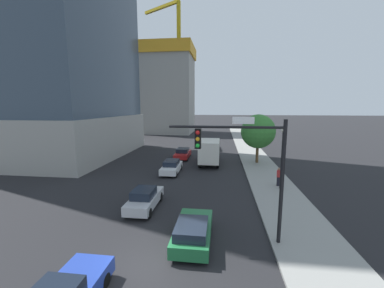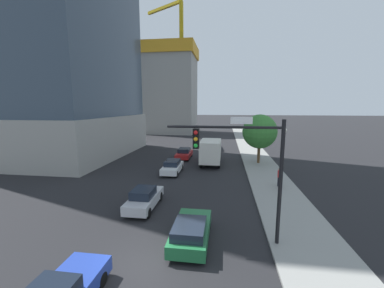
{
  "view_description": "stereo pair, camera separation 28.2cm",
  "coord_description": "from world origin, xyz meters",
  "px_view_note": "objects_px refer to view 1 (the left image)",
  "views": [
    {
      "loc": [
        3.23,
        -9.59,
        7.39
      ],
      "look_at": [
        0.89,
        9.21,
        4.36
      ],
      "focal_mm": 22.07,
      "sensor_mm": 36.0,
      "label": 1
    },
    {
      "loc": [
        3.51,
        -9.56,
        7.39
      ],
      "look_at": [
        0.89,
        9.21,
        4.36
      ],
      "focal_mm": 22.07,
      "sensor_mm": 36.0,
      "label": 2
    }
  ],
  "objects_px": {
    "car_red": "(183,153)",
    "box_truck": "(210,150)",
    "traffic_light_pole": "(245,157)",
    "pedestrian_red_shirt": "(279,177)",
    "car_gray": "(213,145)",
    "car_white": "(172,167)",
    "car_green": "(193,231)",
    "street_tree": "(258,131)",
    "car_silver": "(145,199)",
    "construction_building": "(166,85)",
    "street_lamp": "(282,149)"
  },
  "relations": [
    {
      "from": "car_red",
      "to": "pedestrian_red_shirt",
      "type": "distance_m",
      "value": 15.46
    },
    {
      "from": "car_red",
      "to": "construction_building",
      "type": "bearing_deg",
      "value": 106.7
    },
    {
      "from": "car_gray",
      "to": "car_silver",
      "type": "bearing_deg",
      "value": -99.23
    },
    {
      "from": "box_truck",
      "to": "car_gray",
      "type": "bearing_deg",
      "value": 90.0
    },
    {
      "from": "street_lamp",
      "to": "box_truck",
      "type": "distance_m",
      "value": 11.36
    },
    {
      "from": "street_tree",
      "to": "car_silver",
      "type": "distance_m",
      "value": 18.56
    },
    {
      "from": "car_green",
      "to": "street_tree",
      "type": "bearing_deg",
      "value": 72.23
    },
    {
      "from": "street_tree",
      "to": "car_silver",
      "type": "bearing_deg",
      "value": -123.79
    },
    {
      "from": "car_white",
      "to": "car_silver",
      "type": "distance_m",
      "value": 9.38
    },
    {
      "from": "car_silver",
      "to": "box_truck",
      "type": "xyz_separation_m",
      "value": [
        4.01,
        14.17,
        1.05
      ]
    },
    {
      "from": "car_white",
      "to": "car_green",
      "type": "xyz_separation_m",
      "value": [
        4.01,
        -13.34,
        -0.02
      ]
    },
    {
      "from": "construction_building",
      "to": "car_green",
      "type": "distance_m",
      "value": 57.24
    },
    {
      "from": "car_red",
      "to": "box_truck",
      "type": "relative_size",
      "value": 0.67
    },
    {
      "from": "street_lamp",
      "to": "car_silver",
      "type": "relative_size",
      "value": 1.25
    },
    {
      "from": "street_lamp",
      "to": "car_gray",
      "type": "bearing_deg",
      "value": 109.13
    },
    {
      "from": "box_truck",
      "to": "pedestrian_red_shirt",
      "type": "height_order",
      "value": "box_truck"
    },
    {
      "from": "car_silver",
      "to": "box_truck",
      "type": "bearing_deg",
      "value": 74.19
    },
    {
      "from": "construction_building",
      "to": "car_silver",
      "type": "xyz_separation_m",
      "value": [
        9.92,
        -50.13,
        -12.44
      ]
    },
    {
      "from": "car_green",
      "to": "pedestrian_red_shirt",
      "type": "distance_m",
      "value": 12.01
    },
    {
      "from": "traffic_light_pole",
      "to": "car_gray",
      "type": "relative_size",
      "value": 1.44
    },
    {
      "from": "traffic_light_pole",
      "to": "car_silver",
      "type": "relative_size",
      "value": 1.54
    },
    {
      "from": "street_tree",
      "to": "box_truck",
      "type": "height_order",
      "value": "street_tree"
    },
    {
      "from": "street_tree",
      "to": "car_silver",
      "type": "xyz_separation_m",
      "value": [
        -10.14,
        -15.16,
        -3.46
      ]
    },
    {
      "from": "construction_building",
      "to": "car_green",
      "type": "xyz_separation_m",
      "value": [
        13.93,
        -54.1,
        -12.48
      ]
    },
    {
      "from": "car_red",
      "to": "car_silver",
      "type": "bearing_deg",
      "value": -90.0
    },
    {
      "from": "street_tree",
      "to": "car_green",
      "type": "distance_m",
      "value": 20.38
    },
    {
      "from": "construction_building",
      "to": "car_red",
      "type": "relative_size",
      "value": 7.28
    },
    {
      "from": "car_green",
      "to": "traffic_light_pole",
      "type": "bearing_deg",
      "value": 8.99
    },
    {
      "from": "traffic_light_pole",
      "to": "car_green",
      "type": "relative_size",
      "value": 1.55
    },
    {
      "from": "traffic_light_pole",
      "to": "pedestrian_red_shirt",
      "type": "xyz_separation_m",
      "value": [
        4.04,
        9.51,
        -3.77
      ]
    },
    {
      "from": "traffic_light_pole",
      "to": "street_lamp",
      "type": "xyz_separation_m",
      "value": [
        4.05,
        8.79,
        -1.05
      ]
    },
    {
      "from": "car_white",
      "to": "box_truck",
      "type": "height_order",
      "value": "box_truck"
    },
    {
      "from": "car_white",
      "to": "car_green",
      "type": "relative_size",
      "value": 1.02
    },
    {
      "from": "car_red",
      "to": "car_white",
      "type": "bearing_deg",
      "value": -90.0
    },
    {
      "from": "traffic_light_pole",
      "to": "car_white",
      "type": "relative_size",
      "value": 1.52
    },
    {
      "from": "street_lamp",
      "to": "car_white",
      "type": "xyz_separation_m",
      "value": [
        -10.77,
        4.13,
        -3.01
      ]
    },
    {
      "from": "car_red",
      "to": "car_silver",
      "type": "distance_m",
      "value": 17.07
    },
    {
      "from": "construction_building",
      "to": "car_red",
      "type": "bearing_deg",
      "value": -73.3
    },
    {
      "from": "construction_building",
      "to": "street_lamp",
      "type": "xyz_separation_m",
      "value": [
        20.69,
        -44.88,
        -9.45
      ]
    },
    {
      "from": "car_green",
      "to": "car_gray",
      "type": "xyz_separation_m",
      "value": [
        0.0,
        28.68,
        -0.0
      ]
    },
    {
      "from": "car_red",
      "to": "box_truck",
      "type": "height_order",
      "value": "box_truck"
    },
    {
      "from": "car_green",
      "to": "car_gray",
      "type": "relative_size",
      "value": 0.93
    },
    {
      "from": "construction_building",
      "to": "box_truck",
      "type": "height_order",
      "value": "construction_building"
    },
    {
      "from": "street_lamp",
      "to": "street_tree",
      "type": "height_order",
      "value": "street_tree"
    },
    {
      "from": "car_silver",
      "to": "car_green",
      "type": "relative_size",
      "value": 1.01
    },
    {
      "from": "car_white",
      "to": "car_green",
      "type": "distance_m",
      "value": 13.93
    },
    {
      "from": "street_tree",
      "to": "car_red",
      "type": "xyz_separation_m",
      "value": [
        -10.14,
        1.91,
        -3.51
      ]
    },
    {
      "from": "street_lamp",
      "to": "car_red",
      "type": "distance_m",
      "value": 16.27
    },
    {
      "from": "car_green",
      "to": "box_truck",
      "type": "bearing_deg",
      "value": 90.0
    },
    {
      "from": "street_lamp",
      "to": "street_tree",
      "type": "relative_size",
      "value": 0.87
    }
  ]
}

